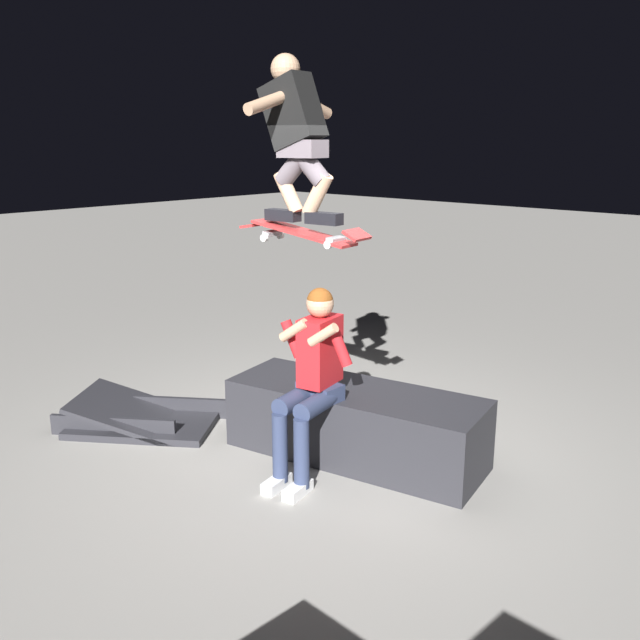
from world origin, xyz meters
name	(u,v)px	position (x,y,z in m)	size (l,w,h in m)	color
ground_plane	(323,450)	(0.00, 0.00, 0.00)	(40.00, 40.00, 0.00)	gray
ledge_box_main	(355,423)	(-0.26, -0.08, 0.28)	(1.99, 0.69, 0.55)	#28282D
person_sitting_on_ledge	(312,373)	(-0.20, 0.34, 0.79)	(0.59, 0.78, 1.39)	#2D3856
skateboard	(303,233)	(-0.06, 0.28, 1.77)	(1.03, 0.31, 0.15)	#B72D2D
skater_airborne	(296,131)	(-0.01, 0.29, 2.46)	(0.63, 0.89, 1.12)	black
kicker_ramp	(145,419)	(1.46, 0.69, 0.06)	(1.41, 1.31, 0.37)	#28282D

